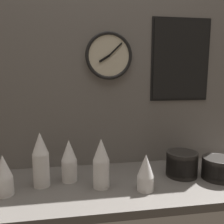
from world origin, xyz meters
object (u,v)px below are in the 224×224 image
Objects in this scene: cup_stack_center_right at (146,172)px; cup_stack_far_left at (4,175)px; bowl_stack_far_right at (218,168)px; bowl_stack_right at (182,163)px; menu_board at (181,60)px; cup_stack_center at (101,163)px; wall_clock at (109,56)px; cup_stack_center_left at (69,160)px; cup_stack_left at (41,159)px.

cup_stack_far_left reaches higher than cup_stack_center_right.
bowl_stack_far_right is 18.90cm from bowl_stack_right.
bowl_stack_right is 61.72cm from menu_board.
bowl_stack_right is 0.34× the size of menu_board.
wall_clock reaches higher than cup_stack_center.
cup_stack_center_left is at bearing 172.73° from bowl_stack_far_right.
cup_stack_center is 1.47× the size of bowl_stack_far_right.
cup_stack_left is 98.75cm from menu_board.
cup_stack_center_left is 31.35cm from cup_stack_far_left.
cup_stack_far_left is (-45.27, -0.59, -2.73)cm from cup_stack_center.
menu_board is at bearing 17.00° from cup_stack_far_left.
menu_board is (81.84, 23.21, 50.14)cm from cup_stack_left.
bowl_stack_right is at bearing 4.43° from cup_stack_far_left.
cup_stack_far_left is 0.71× the size of wall_clock.
cup_stack_center is 63.25cm from bowl_stack_far_right.
cup_stack_left is at bearing -165.06° from cup_stack_center_left.
cup_stack_center_right is (20.71, -6.35, -3.42)cm from cup_stack_center.
cup_stack_center is 45.35cm from cup_stack_far_left.
menu_board reaches higher than wall_clock.
cup_stack_center_right is 51.85cm from cup_stack_left.
bowl_stack_right is at bearing 159.15° from bowl_stack_far_right.
menu_board is (31.73, 35.63, 54.93)cm from cup_stack_center_right.
bowl_stack_right reaches higher than bowl_stack_far_right.
menu_board is (97.71, 29.87, 54.25)cm from cup_stack_far_left.
wall_clock is (53.35, 28.98, 56.17)cm from cup_stack_far_left.
bowl_stack_right is at bearing -30.56° from wall_clock.
cup_stack_center is 1.47× the size of bowl_stack_right.
bowl_stack_far_right is 65.82cm from menu_board.
menu_board is (44.36, 0.89, -1.92)cm from wall_clock.
cup_stack_center_right is at bearing -171.84° from bowl_stack_far_right.
wall_clock is at bearing 74.11° from cup_stack_center.
cup_stack_center is at bearing 0.75° from cup_stack_far_left.
bowl_stack_far_right is 0.62× the size of wall_clock.
cup_stack_center_right is 1.07× the size of bowl_stack_right.
cup_stack_left is 1.01× the size of wall_clock.
cup_stack_center_left is 0.81× the size of wall_clock.
cup_stack_far_left is at bearing 175.01° from cup_stack_center_right.
menu_board is (52.44, 29.28, 51.51)cm from cup_stack_center.
cup_stack_center is 61.04cm from wall_clock.
cup_stack_center is 46.06cm from bowl_stack_right.
cup_stack_center_right is at bearing -13.93° from cup_stack_left.
wall_clock is at bearing -178.85° from menu_board.
cup_stack_center_left is 1.14× the size of cup_stack_far_left.
cup_stack_center_left is 0.80× the size of cup_stack_left.
bowl_stack_far_right is (92.33, -6.37, -7.71)cm from cup_stack_left.
cup_stack_center_left reaches higher than bowl_stack_right.
cup_stack_left is 67.92cm from wall_clock.
bowl_stack_far_right is (78.63, -10.03, -4.98)cm from cup_stack_center_left.
cup_stack_far_left is 0.70× the size of cup_stack_left.
cup_stack_left is at bearing 176.05° from bowl_stack_far_right.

